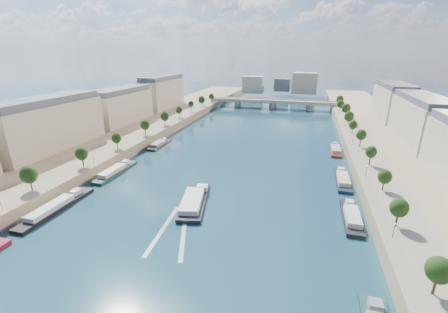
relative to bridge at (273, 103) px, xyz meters
The scene contains 17 objects.
ground 144.25m from the bridge, 90.00° to the right, with size 700.00×700.00×0.00m, color #0C2735.
quay_left 161.16m from the bridge, 116.54° to the right, with size 44.00×520.00×5.00m, color #9E8460.
quay_right 161.16m from the bridge, 63.46° to the right, with size 44.00×520.00×5.00m, color #9E8460.
pave_left 155.02m from the bridge, 111.57° to the right, with size 14.00×520.00×0.10m, color gray.
pave_right 155.02m from the bridge, 68.43° to the right, with size 14.00×520.00×0.10m, color gray.
trees_left 152.52m from the bridge, 111.15° to the right, with size 4.80×268.80×8.26m.
trees_right 145.10m from the bridge, 67.71° to the right, with size 4.80×268.80×8.26m.
lamps_left 162.88m from the bridge, 108.81° to the right, with size 0.36×200.36×4.28m.
lamps_right 148.76m from the bridge, 69.33° to the right, with size 0.36×200.36×4.28m.
buildings_left 157.54m from the bridge, 122.75° to the right, with size 16.00×226.00×23.20m.
buildings_right 157.54m from the bridge, 57.25° to the right, with size 16.00×226.00×23.20m.
skyline 76.04m from the bridge, 87.57° to the left, with size 79.00×42.00×22.00m.
bridge is the anchor object (origin of this frame).
tour_barge 186.94m from the bridge, 91.28° to the right, with size 12.82×27.21×3.67m.
wake 203.60m from the bridge, 91.18° to the right, with size 12.97×26.00×0.04m.
moored_barges_left 207.00m from the bridge, 102.70° to the right, with size 5.00×155.59×3.60m.
moored_barges_right 195.57m from the bridge, 76.54° to the right, with size 5.00×168.19×3.60m.
Camera 1 is at (29.40, -26.33, 48.18)m, focal length 24.00 mm.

